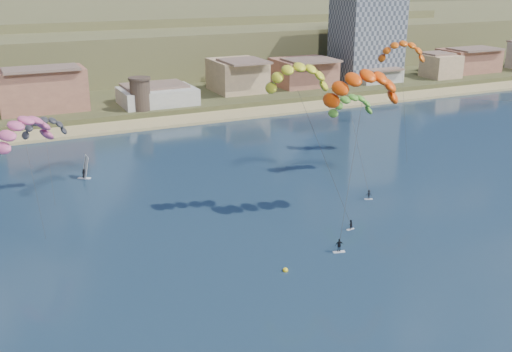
# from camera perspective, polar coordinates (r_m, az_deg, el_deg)

# --- Properties ---
(beach) EXTENTS (2200.00, 12.00, 0.90)m
(beach) POSITION_cam_1_polar(r_m,az_deg,el_deg) (156.47, -11.60, 4.65)
(beach) COLOR tan
(beach) RESTS_ON ground
(land) EXTENTS (2200.00, 900.00, 4.00)m
(land) POSITION_cam_1_polar(r_m,az_deg,el_deg) (604.02, -22.45, 14.06)
(land) COLOR #4E472A
(land) RESTS_ON ground
(foothills) EXTENTS (940.00, 210.00, 18.00)m
(foothills) POSITION_cam_1_polar(r_m,az_deg,el_deg) (281.65, -13.61, 12.62)
(foothills) COLOR brown
(foothills) RESTS_ON ground
(apartment_tower) EXTENTS (20.00, 16.00, 32.00)m
(apartment_tower) POSITION_cam_1_polar(r_m,az_deg,el_deg) (208.67, 10.29, 13.17)
(apartment_tower) COLOR gray
(apartment_tower) RESTS_ON ground
(watchtower) EXTENTS (5.82, 5.82, 8.60)m
(watchtower) POSITION_cam_1_polar(r_m,az_deg,el_deg) (163.88, -10.72, 7.54)
(watchtower) COLOR #47382D
(watchtower) RESTS_ON ground
(kitesurfer_yellow) EXTENTS (10.86, 13.01, 25.65)m
(kitesurfer_yellow) POSITION_cam_1_polar(r_m,az_deg,el_deg) (93.80, 3.95, 9.51)
(kitesurfer_yellow) COLOR silver
(kitesurfer_yellow) RESTS_ON ground
(kitesurfer_orange) EXTENTS (17.58, 14.90, 26.21)m
(kitesurfer_orange) POSITION_cam_1_polar(r_m,az_deg,el_deg) (94.63, 9.95, 8.62)
(kitesurfer_orange) COLOR silver
(kitesurfer_orange) RESTS_ON ground
(kitesurfer_green) EXTENTS (10.43, 16.56, 18.95)m
(kitesurfer_green) POSITION_cam_1_polar(r_m,az_deg,el_deg) (116.76, 8.90, 6.78)
(kitesurfer_green) COLOR silver
(kitesurfer_green) RESTS_ON ground
(distant_kite_pink) EXTENTS (10.79, 9.56, 18.80)m
(distant_kite_pink) POSITION_cam_1_polar(r_m,az_deg,el_deg) (97.62, -20.82, 4.33)
(distant_kite_pink) COLOR #262626
(distant_kite_pink) RESTS_ON ground
(distant_kite_dark) EXTENTS (8.13, 5.87, 15.38)m
(distant_kite_dark) POSITION_cam_1_polar(r_m,az_deg,el_deg) (111.53, -19.13, 4.64)
(distant_kite_dark) COLOR #262626
(distant_kite_dark) RESTS_ON ground
(distant_kite_orange) EXTENTS (10.54, 8.02, 24.97)m
(distant_kite_orange) POSITION_cam_1_polar(r_m,az_deg,el_deg) (130.98, 13.48, 11.51)
(distant_kite_orange) COLOR #262626
(distant_kite_orange) RESTS_ON ground
(windsurfer) EXTENTS (2.71, 2.70, 4.30)m
(windsurfer) POSITION_cam_1_polar(r_m,az_deg,el_deg) (119.58, -15.66, 0.41)
(windsurfer) COLOR silver
(windsurfer) RESTS_ON ground
(buoy) EXTENTS (0.74, 0.74, 0.74)m
(buoy) POSITION_cam_1_polar(r_m,az_deg,el_deg) (81.59, 2.75, -8.75)
(buoy) COLOR yellow
(buoy) RESTS_ON ground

